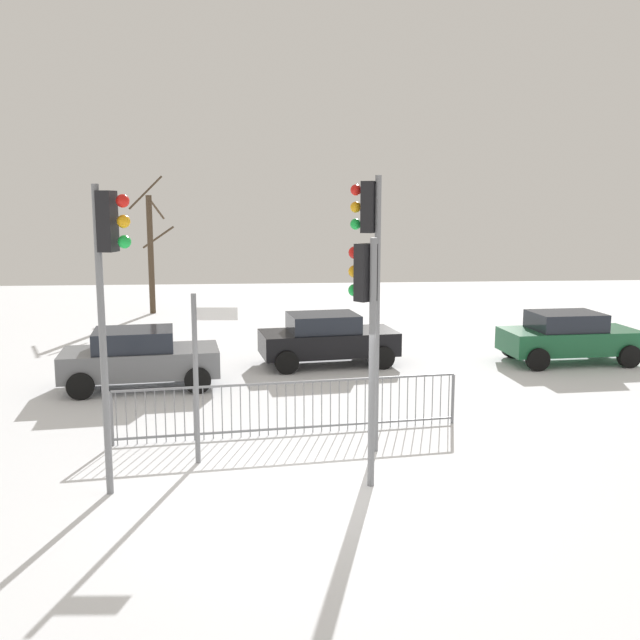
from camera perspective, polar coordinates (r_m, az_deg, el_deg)
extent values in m
plane|color=white|center=(11.55, -1.61, -13.71)|extent=(60.00, 60.00, 0.00)
cylinder|color=slate|center=(11.31, -17.07, -1.86)|extent=(0.11, 0.11, 4.81)
cube|color=black|center=(11.05, -16.74, 7.61)|extent=(0.28, 0.36, 0.90)
sphere|color=red|center=(10.95, -15.60, 9.22)|extent=(0.20, 0.20, 0.20)
sphere|color=orange|center=(10.95, -15.53, 7.65)|extent=(0.20, 0.20, 0.20)
sphere|color=green|center=(10.96, -15.46, 6.08)|extent=(0.20, 0.20, 0.20)
cylinder|color=slate|center=(12.76, 4.58, 0.22)|extent=(0.11, 0.11, 5.01)
cube|color=black|center=(12.65, 3.98, 9.05)|extent=(0.34, 0.39, 0.90)
sphere|color=red|center=(12.73, 2.91, 10.41)|extent=(0.20, 0.20, 0.20)
sphere|color=orange|center=(12.73, 2.90, 9.06)|extent=(0.20, 0.20, 0.20)
sphere|color=green|center=(12.74, 2.89, 7.71)|extent=(0.20, 0.20, 0.20)
cylinder|color=slate|center=(11.23, 4.22, -3.64)|extent=(0.11, 0.11, 4.01)
cube|color=black|center=(11.12, 3.70, 3.83)|extent=(0.39, 0.37, 0.90)
sphere|color=red|center=(11.27, 2.80, 5.44)|extent=(0.20, 0.20, 0.20)
sphere|color=orange|center=(11.29, 2.79, 3.92)|extent=(0.20, 0.20, 0.20)
sphere|color=green|center=(11.32, 2.78, 2.41)|extent=(0.20, 0.20, 0.20)
cylinder|color=slate|center=(12.51, -9.96, -4.75)|extent=(0.09, 0.09, 3.01)
cube|color=white|center=(12.22, -8.28, 0.50)|extent=(0.70, 0.08, 0.22)
cube|color=slate|center=(13.98, -2.39, -5.05)|extent=(6.78, 0.89, 0.04)
cube|color=slate|center=(14.24, -2.37, -8.68)|extent=(6.78, 0.89, 0.04)
cylinder|color=slate|center=(13.99, -16.06, -7.64)|extent=(0.02, 0.02, 1.05)
cylinder|color=slate|center=(13.98, -15.32, -7.62)|extent=(0.02, 0.02, 1.05)
cylinder|color=slate|center=(13.97, -14.58, -7.60)|extent=(0.02, 0.02, 1.05)
cylinder|color=slate|center=(13.96, -13.83, -7.58)|extent=(0.02, 0.02, 1.05)
cylinder|color=slate|center=(13.95, -13.09, -7.56)|extent=(0.02, 0.02, 1.05)
cylinder|color=slate|center=(13.95, -12.35, -7.54)|extent=(0.02, 0.02, 1.05)
cylinder|color=slate|center=(13.95, -11.60, -7.52)|extent=(0.02, 0.02, 1.05)
cylinder|color=slate|center=(13.95, -10.86, -7.49)|extent=(0.02, 0.02, 1.05)
cylinder|color=slate|center=(13.95, -10.11, -7.46)|extent=(0.02, 0.02, 1.05)
cylinder|color=slate|center=(13.95, -9.37, -7.44)|extent=(0.02, 0.02, 1.05)
cylinder|color=slate|center=(13.96, -8.63, -7.41)|extent=(0.02, 0.02, 1.05)
cylinder|color=slate|center=(13.97, -7.88, -7.38)|extent=(0.02, 0.02, 1.05)
cylinder|color=slate|center=(13.98, -7.14, -7.35)|extent=(0.02, 0.02, 1.05)
cylinder|color=slate|center=(14.00, -6.41, -7.31)|extent=(0.02, 0.02, 1.05)
cylinder|color=slate|center=(14.02, -5.67, -7.28)|extent=(0.02, 0.02, 1.05)
cylinder|color=slate|center=(14.04, -4.93, -7.24)|extent=(0.02, 0.02, 1.05)
cylinder|color=slate|center=(14.06, -4.20, -7.21)|extent=(0.02, 0.02, 1.05)
cylinder|color=slate|center=(14.08, -3.47, -7.17)|extent=(0.02, 0.02, 1.05)
cylinder|color=slate|center=(14.11, -2.74, -7.13)|extent=(0.02, 0.02, 1.05)
cylinder|color=slate|center=(14.14, -2.02, -7.10)|extent=(0.02, 0.02, 1.05)
cylinder|color=slate|center=(14.17, -1.30, -7.06)|extent=(0.02, 0.02, 1.05)
cylinder|color=slate|center=(14.20, -0.58, -7.01)|extent=(0.02, 0.02, 1.05)
cylinder|color=slate|center=(14.23, 0.14, -6.97)|extent=(0.02, 0.02, 1.05)
cylinder|color=slate|center=(14.27, 0.85, -6.93)|extent=(0.02, 0.02, 1.05)
cylinder|color=slate|center=(14.31, 1.56, -6.89)|extent=(0.02, 0.02, 1.05)
cylinder|color=slate|center=(14.35, 2.26, -6.84)|extent=(0.02, 0.02, 1.05)
cylinder|color=slate|center=(14.39, 2.96, -6.80)|extent=(0.02, 0.02, 1.05)
cylinder|color=slate|center=(14.44, 3.65, -6.75)|extent=(0.02, 0.02, 1.05)
cylinder|color=slate|center=(14.49, 4.34, -6.71)|extent=(0.02, 0.02, 1.05)
cylinder|color=slate|center=(14.54, 5.03, -6.66)|extent=(0.02, 0.02, 1.05)
cylinder|color=slate|center=(14.59, 5.71, -6.61)|extent=(0.02, 0.02, 1.05)
cylinder|color=slate|center=(14.64, 6.38, -6.56)|extent=(0.02, 0.02, 1.05)
cylinder|color=slate|center=(14.70, 7.05, -6.52)|extent=(0.02, 0.02, 1.05)
cylinder|color=slate|center=(14.76, 7.72, -6.47)|extent=(0.02, 0.02, 1.05)
cylinder|color=slate|center=(14.82, 8.38, -6.42)|extent=(0.02, 0.02, 1.05)
cylinder|color=slate|center=(14.88, 9.03, -6.37)|extent=(0.02, 0.02, 1.05)
cylinder|color=slate|center=(14.94, 9.68, -6.32)|extent=(0.02, 0.02, 1.05)
cylinder|color=slate|center=(15.01, 10.32, -6.27)|extent=(0.02, 0.02, 1.05)
cylinder|color=slate|center=(14.00, -16.43, -7.65)|extent=(0.06, 0.06, 1.05)
cylinder|color=slate|center=(15.04, 10.64, -6.24)|extent=(0.06, 0.06, 1.05)
cube|color=#195933|center=(21.56, 19.44, -1.57)|extent=(3.90, 1.94, 0.65)
cube|color=#1E232D|center=(21.40, 19.16, -0.13)|extent=(1.99, 1.62, 0.55)
cylinder|color=black|center=(23.00, 21.39, -1.85)|extent=(0.65, 0.26, 0.64)
cylinder|color=black|center=(21.57, 23.62, -2.70)|extent=(0.65, 0.26, 0.64)
cylinder|color=black|center=(21.79, 15.21, -2.12)|extent=(0.65, 0.26, 0.64)
cylinder|color=black|center=(20.28, 17.11, -3.05)|extent=(0.65, 0.26, 0.64)
cube|color=slate|center=(18.15, -14.21, -3.29)|extent=(3.98, 2.15, 0.65)
cube|color=#1E232D|center=(18.05, -14.76, -1.60)|extent=(2.07, 1.72, 0.55)
cylinder|color=black|center=(19.04, -10.01, -3.56)|extent=(0.66, 0.30, 0.64)
cylinder|color=black|center=(17.39, -9.82, -4.79)|extent=(0.66, 0.30, 0.64)
cylinder|color=black|center=(19.16, -18.12, -3.81)|extent=(0.66, 0.30, 0.64)
cylinder|color=black|center=(17.52, -18.71, -5.05)|extent=(0.66, 0.30, 0.64)
cube|color=black|center=(20.06, 0.67, -1.81)|extent=(4.00, 2.21, 0.65)
cube|color=#1E232D|center=(19.93, 0.25, -0.28)|extent=(2.09, 1.75, 0.55)
cylinder|color=black|center=(21.27, 3.68, -2.08)|extent=(0.66, 0.31, 0.64)
cylinder|color=black|center=(19.68, 5.08, -3.04)|extent=(0.66, 0.31, 0.64)
cylinder|color=black|center=(20.68, -3.52, -2.41)|extent=(0.66, 0.31, 0.64)
cylinder|color=black|center=(19.04, -2.70, -3.43)|extent=(0.66, 0.31, 0.64)
cylinder|color=#473828|center=(30.20, -13.46, 5.11)|extent=(0.24, 0.24, 4.88)
cylinder|color=#473828|center=(30.81, -13.87, 9.93)|extent=(1.40, 0.54, 1.42)
cylinder|color=#473828|center=(29.88, -12.95, 8.62)|extent=(0.48, 0.82, 0.76)
cylinder|color=#473828|center=(30.79, -12.88, 6.51)|extent=(1.42, 0.56, 0.96)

